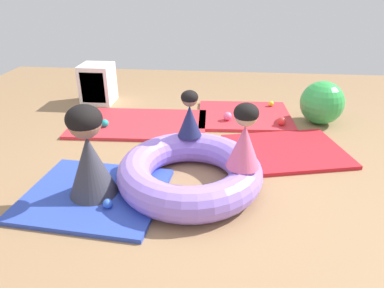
% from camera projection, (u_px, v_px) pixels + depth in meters
% --- Properties ---
extents(ground_plane, '(8.00, 8.00, 0.00)m').
position_uv_depth(ground_plane, '(199.00, 179.00, 3.31)').
color(ground_plane, '#93704C').
extents(gym_mat_near_left, '(1.71, 1.04, 0.04)m').
position_uv_depth(gym_mat_near_left, '(139.00, 124.00, 4.47)').
color(gym_mat_near_left, red).
rests_on(gym_mat_near_left, ground).
extents(gym_mat_far_right, '(1.40, 1.19, 0.04)m').
position_uv_depth(gym_mat_far_right, '(286.00, 151.00, 3.79)').
color(gym_mat_far_right, red).
rests_on(gym_mat_far_right, ground).
extents(gym_mat_front, '(1.25, 1.08, 0.04)m').
position_uv_depth(gym_mat_front, '(244.00, 115.00, 4.72)').
color(gym_mat_front, red).
rests_on(gym_mat_front, ground).
extents(gym_mat_center_rear, '(1.24, 1.10, 0.04)m').
position_uv_depth(gym_mat_center_rear, '(95.00, 194.00, 3.05)').
color(gym_mat_center_rear, '#2D47B7').
rests_on(gym_mat_center_rear, ground).
extents(inflatable_cushion, '(1.29, 1.29, 0.30)m').
position_uv_depth(inflatable_cushion, '(190.00, 172.00, 3.14)').
color(inflatable_cushion, '#9975EA').
rests_on(inflatable_cushion, ground).
extents(child_in_pink, '(0.39, 0.39, 0.55)m').
position_uv_depth(child_in_pink, '(245.00, 137.00, 2.82)').
color(child_in_pink, '#E5608E').
rests_on(child_in_pink, inflatable_cushion).
extents(child_in_navy, '(0.25, 0.25, 0.46)m').
position_uv_depth(child_in_navy, '(190.00, 114.00, 3.39)').
color(child_in_navy, navy).
rests_on(child_in_navy, inflatable_cushion).
extents(adult_seated, '(0.46, 0.46, 0.80)m').
position_uv_depth(adult_seated, '(89.00, 153.00, 2.87)').
color(adult_seated, '#383842').
rests_on(adult_seated, gym_mat_center_rear).
extents(play_ball_pink, '(0.11, 0.11, 0.11)m').
position_uv_depth(play_ball_pink, '(228.00, 116.00, 4.49)').
color(play_ball_pink, pink).
rests_on(play_ball_pink, gym_mat_front).
extents(play_ball_teal, '(0.09, 0.09, 0.09)m').
position_uv_depth(play_ball_teal, '(105.00, 123.00, 4.31)').
color(play_ball_teal, teal).
rests_on(play_ball_teal, gym_mat_near_left).
extents(play_ball_green, '(0.08, 0.08, 0.08)m').
position_uv_depth(play_ball_green, '(134.00, 199.00, 2.89)').
color(play_ball_green, green).
rests_on(play_ball_green, gym_mat_center_rear).
extents(play_ball_blue, '(0.08, 0.08, 0.08)m').
position_uv_depth(play_ball_blue, '(108.00, 204.00, 2.83)').
color(play_ball_blue, blue).
rests_on(play_ball_blue, gym_mat_center_rear).
extents(play_ball_yellow, '(0.08, 0.08, 0.08)m').
position_uv_depth(play_ball_yellow, '(271.00, 104.00, 4.97)').
color(play_ball_yellow, yellow).
rests_on(play_ball_yellow, gym_mat_front).
extents(play_ball_red, '(0.11, 0.11, 0.11)m').
position_uv_depth(play_ball_red, '(282.00, 121.00, 4.35)').
color(play_ball_red, red).
rests_on(play_ball_red, gym_mat_front).
extents(exercise_ball_large, '(0.54, 0.54, 0.54)m').
position_uv_depth(exercise_ball_large, '(322.00, 103.00, 4.42)').
color(exercise_ball_large, green).
rests_on(exercise_ball_large, ground).
extents(storage_cube, '(0.44, 0.44, 0.56)m').
position_uv_depth(storage_cube, '(97.00, 84.00, 5.13)').
color(storage_cube, white).
rests_on(storage_cube, ground).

